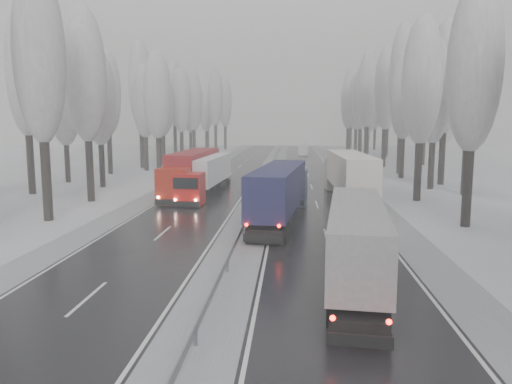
# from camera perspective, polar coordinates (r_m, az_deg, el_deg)

# --- Properties ---
(ground) EXTENTS (260.00, 260.00, 0.00)m
(ground) POSITION_cam_1_polar(r_m,az_deg,el_deg) (20.58, -4.75, -12.43)
(ground) COLOR silver
(ground) RESTS_ON ground
(carriageway_right) EXTENTS (7.50, 200.00, 0.03)m
(carriageway_right) POSITION_cam_1_polar(r_m,az_deg,el_deg) (49.61, 6.62, -0.29)
(carriageway_right) COLOR black
(carriageway_right) RESTS_ON ground
(carriageway_left) EXTENTS (7.50, 200.00, 0.03)m
(carriageway_left) POSITION_cam_1_polar(r_m,az_deg,el_deg) (50.25, -5.43, -0.17)
(carriageway_left) COLOR black
(carriageway_left) RESTS_ON ground
(median_slush) EXTENTS (3.00, 200.00, 0.04)m
(median_slush) POSITION_cam_1_polar(r_m,az_deg,el_deg) (49.65, 0.55, -0.22)
(median_slush) COLOR #A9ACB2
(median_slush) RESTS_ON ground
(shoulder_right) EXTENTS (2.40, 200.00, 0.04)m
(shoulder_right) POSITION_cam_1_polar(r_m,az_deg,el_deg) (50.07, 12.29, -0.34)
(shoulder_right) COLOR #A9ACB2
(shoulder_right) RESTS_ON ground
(shoulder_left) EXTENTS (2.40, 200.00, 0.04)m
(shoulder_left) POSITION_cam_1_polar(r_m,az_deg,el_deg) (51.29, -10.89, -0.10)
(shoulder_left) COLOR #A9ACB2
(shoulder_left) RESTS_ON ground
(median_guardrail) EXTENTS (0.12, 200.00, 0.76)m
(median_guardrail) POSITION_cam_1_polar(r_m,az_deg,el_deg) (49.56, 0.55, 0.44)
(median_guardrail) COLOR slate
(median_guardrail) RESTS_ON ground
(tree_16) EXTENTS (3.60, 3.60, 16.53)m
(tree_16) POSITION_cam_1_polar(r_m,az_deg,el_deg) (36.88, 23.70, 12.82)
(tree_16) COLOR black
(tree_16) RESTS_ON ground
(tree_18) EXTENTS (3.60, 3.60, 16.58)m
(tree_18) POSITION_cam_1_polar(r_m,az_deg,el_deg) (47.60, 18.45, 11.90)
(tree_18) COLOR black
(tree_18) RESTS_ON ground
(tree_19) EXTENTS (3.60, 3.60, 14.57)m
(tree_19) POSITION_cam_1_polar(r_m,az_deg,el_deg) (52.92, 23.18, 9.85)
(tree_19) COLOR black
(tree_19) RESTS_ON ground
(tree_20) EXTENTS (3.60, 3.60, 15.71)m
(tree_20) POSITION_cam_1_polar(r_m,az_deg,el_deg) (56.28, 19.76, 10.62)
(tree_20) COLOR black
(tree_20) RESTS_ON ground
(tree_21) EXTENTS (3.60, 3.60, 18.62)m
(tree_21) POSITION_cam_1_polar(r_m,az_deg,el_deg) (60.85, 20.88, 12.10)
(tree_21) COLOR black
(tree_21) RESTS_ON ground
(tree_22) EXTENTS (3.60, 3.60, 15.86)m
(tree_22) POSITION_cam_1_polar(r_m,az_deg,el_deg) (66.20, 16.57, 10.40)
(tree_22) COLOR black
(tree_22) RESTS_ON ground
(tree_23) EXTENTS (3.60, 3.60, 13.55)m
(tree_23) POSITION_cam_1_polar(r_m,az_deg,el_deg) (71.58, 20.81, 8.83)
(tree_23) COLOR black
(tree_23) RESTS_ON ground
(tree_24) EXTENTS (3.60, 3.60, 20.49)m
(tree_24) POSITION_cam_1_polar(r_m,az_deg,el_deg) (71.86, 16.43, 12.55)
(tree_24) COLOR black
(tree_24) RESTS_ON ground
(tree_25) EXTENTS (3.60, 3.60, 19.44)m
(tree_25) POSITION_cam_1_polar(r_m,az_deg,el_deg) (77.37, 20.88, 11.52)
(tree_25) COLOR black
(tree_25) RESTS_ON ground
(tree_26) EXTENTS (3.60, 3.60, 18.78)m
(tree_26) POSITION_cam_1_polar(r_m,az_deg,el_deg) (81.76, 14.62, 11.28)
(tree_26) COLOR black
(tree_26) RESTS_ON ground
(tree_27) EXTENTS (3.60, 3.60, 17.62)m
(tree_27) POSITION_cam_1_polar(r_m,az_deg,el_deg) (87.15, 18.82, 10.41)
(tree_27) COLOR black
(tree_27) RESTS_ON ground
(tree_28) EXTENTS (3.60, 3.60, 19.62)m
(tree_28) POSITION_cam_1_polar(r_m,az_deg,el_deg) (92.12, 12.65, 11.29)
(tree_28) COLOR black
(tree_28) RESTS_ON ground
(tree_29) EXTENTS (3.60, 3.60, 18.11)m
(tree_29) POSITION_cam_1_polar(r_m,az_deg,el_deg) (97.31, 16.64, 10.40)
(tree_29) COLOR black
(tree_29) RESTS_ON ground
(tree_30) EXTENTS (3.60, 3.60, 17.86)m
(tree_30) POSITION_cam_1_polar(r_m,az_deg,el_deg) (101.73, 11.94, 10.36)
(tree_30) COLOR black
(tree_30) RESTS_ON ground
(tree_31) EXTENTS (3.60, 3.60, 18.58)m
(tree_31) POSITION_cam_1_polar(r_m,az_deg,el_deg) (106.63, 14.85, 10.40)
(tree_31) COLOR black
(tree_31) RESTS_ON ground
(tree_32) EXTENTS (3.60, 3.60, 17.33)m
(tree_32) POSITION_cam_1_polar(r_m,az_deg,el_deg) (109.17, 11.43, 10.03)
(tree_32) COLOR black
(tree_32) RESTS_ON ground
(tree_33) EXTENTS (3.60, 3.60, 14.33)m
(tree_33) POSITION_cam_1_polar(r_m,az_deg,el_deg) (113.50, 12.74, 8.94)
(tree_33) COLOR black
(tree_33) RESTS_ON ground
(tree_34) EXTENTS (3.60, 3.60, 17.63)m
(tree_34) POSITION_cam_1_polar(r_m,az_deg,el_deg) (116.12, 10.54, 10.02)
(tree_34) COLOR black
(tree_34) RESTS_ON ground
(tree_35) EXTENTS (3.60, 3.60, 18.25)m
(tree_35) POSITION_cam_1_polar(r_m,az_deg,el_deg) (121.43, 14.72, 9.99)
(tree_35) COLOR black
(tree_35) RESTS_ON ground
(tree_36) EXTENTS (3.60, 3.60, 20.23)m
(tree_36) POSITION_cam_1_polar(r_m,az_deg,el_deg) (126.11, 10.66, 10.61)
(tree_36) COLOR black
(tree_36) RESTS_ON ground
(tree_37) EXTENTS (3.60, 3.60, 16.37)m
(tree_37) POSITION_cam_1_polar(r_m,az_deg,el_deg) (130.93, 13.51, 9.35)
(tree_37) COLOR black
(tree_37) RESTS_ON ground
(tree_38) EXTENTS (3.60, 3.60, 17.97)m
(tree_38) POSITION_cam_1_polar(r_m,az_deg,el_deg) (136.73, 10.85, 9.79)
(tree_38) COLOR black
(tree_38) RESTS_ON ground
(tree_39) EXTENTS (3.60, 3.60, 16.19)m
(tree_39) POSITION_cam_1_polar(r_m,az_deg,el_deg) (141.02, 11.80, 9.25)
(tree_39) COLOR black
(tree_39) RESTS_ON ground
(tree_56) EXTENTS (3.60, 3.60, 18.12)m
(tree_56) POSITION_cam_1_polar(r_m,az_deg,el_deg) (39.26, -23.54, 13.99)
(tree_56) COLOR black
(tree_56) RESTS_ON ground
(tree_58) EXTENTS (3.60, 3.60, 17.21)m
(tree_58) POSITION_cam_1_polar(r_m,az_deg,el_deg) (47.39, -18.90, 12.39)
(tree_58) COLOR black
(tree_58) RESTS_ON ground
(tree_59) EXTENTS (3.60, 3.60, 18.41)m
(tree_59) POSITION_cam_1_polar(r_m,az_deg,el_deg) (54.36, -24.91, 12.28)
(tree_59) COLOR black
(tree_59) RESTS_ON ground
(tree_60) EXTENTS (3.60, 3.60, 14.84)m
(tree_60) POSITION_cam_1_polar(r_m,az_deg,el_deg) (57.19, -17.49, 10.12)
(tree_60) COLOR black
(tree_60) RESTS_ON ground
(tree_61) EXTENTS (3.60, 3.60, 13.95)m
(tree_61) POSITION_cam_1_polar(r_m,az_deg,el_deg) (63.12, -21.06, 9.21)
(tree_61) COLOR black
(tree_61) RESTS_ON ground
(tree_62) EXTENTS (3.60, 3.60, 16.04)m
(tree_62) POSITION_cam_1_polar(r_m,az_deg,el_deg) (65.09, -11.22, 10.72)
(tree_62) COLOR black
(tree_62) RESTS_ON ground
(tree_63) EXTENTS (3.60, 3.60, 16.88)m
(tree_63) POSITION_cam_1_polar(r_m,az_deg,el_deg) (71.34, -16.62, 10.73)
(tree_63) COLOR black
(tree_63) RESTS_ON ground
(tree_64) EXTENTS (3.60, 3.60, 15.42)m
(tree_64) POSITION_cam_1_polar(r_m,az_deg,el_deg) (74.89, -12.62, 10.01)
(tree_64) COLOR black
(tree_64) RESTS_ON ground
(tree_65) EXTENTS (3.60, 3.60, 19.48)m
(tree_65) POSITION_cam_1_polar(r_m,az_deg,el_deg) (79.37, -13.10, 11.75)
(tree_65) COLOR black
(tree_65) RESTS_ON ground
(tree_66) EXTENTS (3.60, 3.60, 15.23)m
(tree_66) POSITION_cam_1_polar(r_m,az_deg,el_deg) (84.14, -10.64, 9.75)
(tree_66) COLOR black
(tree_66) RESTS_ON ground
(tree_67) EXTENTS (3.60, 3.60, 17.09)m
(tree_67) POSITION_cam_1_polar(r_m,az_deg,el_deg) (88.40, -10.88, 10.44)
(tree_67) COLOR black
(tree_67) RESTS_ON ground
(tree_68) EXTENTS (3.60, 3.60, 16.65)m
(tree_68) POSITION_cam_1_polar(r_m,az_deg,el_deg) (90.37, -8.58, 10.26)
(tree_68) COLOR black
(tree_68) RESTS_ON ground
(tree_69) EXTENTS (3.60, 3.60, 19.35)m
(tree_69) POSITION_cam_1_polar(r_m,az_deg,el_deg) (95.48, -10.95, 11.11)
(tree_69) COLOR black
(tree_69) RESTS_ON ground
(tree_70) EXTENTS (3.60, 3.60, 17.09)m
(tree_70) POSITION_cam_1_polar(r_m,az_deg,el_deg) (100.19, -7.16, 10.22)
(tree_70) COLOR black
(tree_70) RESTS_ON ground
(tree_71) EXTENTS (3.60, 3.60, 19.61)m
(tree_71) POSITION_cam_1_polar(r_m,az_deg,el_deg) (105.17, -9.33, 10.95)
(tree_71) COLOR black
(tree_71) RESTS_ON ground
(tree_72) EXTENTS (3.60, 3.60, 15.11)m
(tree_72) POSITION_cam_1_polar(r_m,az_deg,el_deg) (109.82, -7.54, 9.36)
(tree_72) COLOR black
(tree_72) RESTS_ON ground
(tree_73) EXTENTS (3.60, 3.60, 17.22)m
(tree_73) POSITION_cam_1_polar(r_m,az_deg,el_deg) (114.37, -8.58, 9.97)
(tree_73) COLOR black
(tree_73) RESTS_ON ground
(tree_74) EXTENTS (3.60, 3.60, 19.68)m
(tree_74) POSITION_cam_1_polar(r_m,az_deg,el_deg) (119.86, -4.67, 10.69)
(tree_74) COLOR black
(tree_74) RESTS_ON ground
(tree_75) EXTENTS (3.60, 3.60, 18.60)m
(tree_75) POSITION_cam_1_polar(r_m,az_deg,el_deg) (125.45, -8.58, 10.20)
(tree_75) COLOR black
(tree_75) RESTS_ON ground
(tree_76) EXTENTS (3.60, 3.60, 18.55)m
(tree_76) POSITION_cam_1_polar(r_m,az_deg,el_deg) (128.98, -3.57, 10.19)
(tree_76) COLOR black
(tree_76) RESTS_ON ground
(tree_77) EXTENTS (3.60, 3.60, 14.32)m
(tree_77) POSITION_cam_1_polar(r_m,az_deg,el_deg) (133.71, -5.74, 8.94)
(tree_77) COLOR black
(tree_77) RESTS_ON ground
(tree_78) EXTENTS (3.60, 3.60, 19.55)m
(tree_78) POSITION_cam_1_polar(r_m,az_deg,el_deg) (136.02, -4.69, 10.34)
(tree_78) COLOR black
(tree_78) RESTS_ON ground
(tree_79) EXTENTS (3.60, 3.60, 17.07)m
(tree_79) POSITION_cam_1_polar(r_m,az_deg,el_deg) (140.35, -5.56, 9.62)
(tree_79) COLOR black
(tree_79) RESTS_ON ground
(truck_grey_tarp) EXTENTS (3.68, 14.31, 3.64)m
(truck_grey_tarp) POSITION_cam_1_polar(r_m,az_deg,el_deg) (23.14, 11.37, -4.75)
(truck_grey_tarp) COLOR #4B4B50
(truck_grey_tarp) RESTS_ON ground
(truck_blue_box) EXTENTS (4.24, 16.00, 4.07)m
(truck_blue_box) POSITION_cam_1_polar(r_m,az_deg,el_deg) (35.72, 2.87, 0.32)
(truck_blue_box) COLOR #1E2A4B
(truck_blue_box) RESTS_ON ground
(truck_cream_box) EXTENTS (3.29, 17.02, 4.34)m
(truck_cream_box) POSITION_cam_1_polar(r_m,az_deg,el_deg) (46.25, 10.51, 2.16)
(truck_cream_box) COLOR gray
(truck_cream_box) RESTS_ON ground
(box_truck_distant) EXTENTS (2.18, 6.71, 2.49)m
(box_truck_distant) POSITION_cam_1_polar(r_m,az_deg,el_deg) (106.46, 5.40, 4.87)
(box_truck_distant) COLOR silver
(box_truck_distant) RESTS_ON ground
(truck_red_white) EXTENTS (3.03, 14.62, 3.73)m
(truck_red_white) POSITION_cam_1_polar(r_m,az_deg,el_deg) (49.07, -5.66, 2.17)
(truck_red_white) COLOR #BE0E0A
(truck_red_white) RESTS_ON ground
(truck_red_red) EXTENTS (3.17, 16.50, 4.21)m
(truck_red_red) POSITION_cam_1_polar(r_m,az_deg,el_deg) (49.86, -7.34, 2.57)
(truck_red_red) COLOR #AD1809
(truck_red_red) RESTS_ON ground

